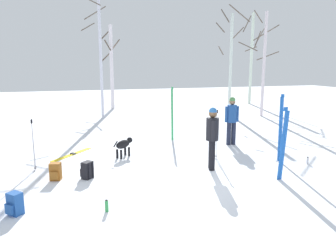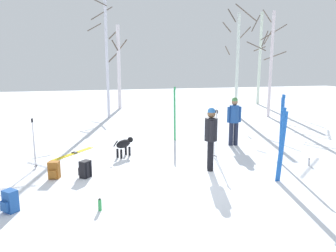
{
  "view_description": "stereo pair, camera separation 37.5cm",
  "coord_description": "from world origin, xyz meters",
  "px_view_note": "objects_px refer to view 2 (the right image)",
  "views": [
    {
      "loc": [
        -2.27,
        -6.9,
        2.84
      ],
      "look_at": [
        0.52,
        2.26,
        1.0
      ],
      "focal_mm": 34.33,
      "sensor_mm": 36.0,
      "label": 1
    },
    {
      "loc": [
        -1.91,
        -7.0,
        2.84
      ],
      "look_at": [
        0.52,
        2.26,
        1.0
      ],
      "focal_mm": 34.33,
      "sensor_mm": 36.0,
      "label": 2
    }
  ],
  "objects_px": {
    "person_0": "(211,135)",
    "birch_tree_3": "(119,66)",
    "backpack_1": "(85,169)",
    "birch_tree_2": "(106,42)",
    "water_bottle_1": "(100,205)",
    "backpack_0": "(54,170)",
    "ski_pair_planted_1": "(282,145)",
    "ski_pair_lying_0": "(74,153)",
    "backpack_2": "(10,201)",
    "birch_tree_4": "(237,61)",
    "ski_poles_1": "(34,142)",
    "ski_pair_planted_2": "(282,129)",
    "water_bottle_0": "(309,162)",
    "dog": "(124,144)",
    "ski_pair_planted_0": "(175,114)",
    "birch_tree_6": "(260,56)",
    "person_2": "(234,118)",
    "ski_poles_0": "(216,133)",
    "birch_tree_5": "(271,63)"
  },
  "relations": [
    {
      "from": "person_2",
      "to": "backpack_2",
      "type": "xyz_separation_m",
      "value": [
        -6.57,
        -3.74,
        -0.77
      ]
    },
    {
      "from": "ski_poles_1",
      "to": "water_bottle_0",
      "type": "xyz_separation_m",
      "value": [
        7.51,
        -1.69,
        -0.65
      ]
    },
    {
      "from": "ski_pair_planted_1",
      "to": "ski_poles_0",
      "type": "bearing_deg",
      "value": 109.25
    },
    {
      "from": "backpack_1",
      "to": "birch_tree_3",
      "type": "xyz_separation_m",
      "value": [
        2.29,
        12.91,
        2.54
      ]
    },
    {
      "from": "person_2",
      "to": "ski_poles_1",
      "type": "distance_m",
      "value": 6.55
    },
    {
      "from": "birch_tree_5",
      "to": "birch_tree_6",
      "type": "height_order",
      "value": "birch_tree_6"
    },
    {
      "from": "backpack_1",
      "to": "birch_tree_2",
      "type": "xyz_separation_m",
      "value": [
        1.3,
        9.41,
        3.77
      ]
    },
    {
      "from": "person_0",
      "to": "ski_pair_planted_1",
      "type": "height_order",
      "value": "ski_pair_planted_1"
    },
    {
      "from": "ski_poles_0",
      "to": "birch_tree_5",
      "type": "xyz_separation_m",
      "value": [
        6.01,
        6.81,
        2.1
      ]
    },
    {
      "from": "backpack_1",
      "to": "water_bottle_0",
      "type": "height_order",
      "value": "backpack_1"
    },
    {
      "from": "ski_pair_planted_0",
      "to": "birch_tree_2",
      "type": "relative_size",
      "value": 0.26
    },
    {
      "from": "backpack_0",
      "to": "birch_tree_6",
      "type": "relative_size",
      "value": 0.07
    },
    {
      "from": "person_0",
      "to": "ski_pair_planted_1",
      "type": "relative_size",
      "value": 0.93
    },
    {
      "from": "water_bottle_1",
      "to": "birch_tree_3",
      "type": "xyz_separation_m",
      "value": [
        2.03,
        14.93,
        2.63
      ]
    },
    {
      "from": "birch_tree_2",
      "to": "water_bottle_0",
      "type": "bearing_deg",
      "value": -64.01
    },
    {
      "from": "person_0",
      "to": "backpack_0",
      "type": "height_order",
      "value": "person_0"
    },
    {
      "from": "water_bottle_1",
      "to": "backpack_0",
      "type": "bearing_deg",
      "value": 115.48
    },
    {
      "from": "birch_tree_6",
      "to": "water_bottle_1",
      "type": "bearing_deg",
      "value": -129.05
    },
    {
      "from": "person_2",
      "to": "dog",
      "type": "relative_size",
      "value": 2.46
    },
    {
      "from": "person_0",
      "to": "backpack_1",
      "type": "bearing_deg",
      "value": 175.97
    },
    {
      "from": "birch_tree_6",
      "to": "person_0",
      "type": "bearing_deg",
      "value": -124.56
    },
    {
      "from": "ski_poles_1",
      "to": "water_bottle_1",
      "type": "height_order",
      "value": "ski_poles_1"
    },
    {
      "from": "birch_tree_2",
      "to": "birch_tree_3",
      "type": "bearing_deg",
      "value": 74.13
    },
    {
      "from": "ski_pair_planted_0",
      "to": "water_bottle_0",
      "type": "xyz_separation_m",
      "value": [
        2.85,
        -4.02,
        -0.91
      ]
    },
    {
      "from": "person_0",
      "to": "ski_pair_planted_1",
      "type": "xyz_separation_m",
      "value": [
        1.34,
        -1.25,
        -0.07
      ]
    },
    {
      "from": "person_0",
      "to": "dog",
      "type": "xyz_separation_m",
      "value": [
        -2.11,
        1.9,
        -0.59
      ]
    },
    {
      "from": "backpack_0",
      "to": "ski_pair_lying_0",
      "type": "bearing_deg",
      "value": 79.81
    },
    {
      "from": "ski_poles_1",
      "to": "backpack_2",
      "type": "height_order",
      "value": "ski_poles_1"
    },
    {
      "from": "person_0",
      "to": "birch_tree_3",
      "type": "height_order",
      "value": "birch_tree_3"
    },
    {
      "from": "backpack_2",
      "to": "person_0",
      "type": "bearing_deg",
      "value": 16.51
    },
    {
      "from": "birch_tree_4",
      "to": "birch_tree_2",
      "type": "bearing_deg",
      "value": 173.46
    },
    {
      "from": "ski_pair_planted_0",
      "to": "backpack_2",
      "type": "xyz_separation_m",
      "value": [
        -4.77,
        -5.05,
        -0.79
      ]
    },
    {
      "from": "birch_tree_4",
      "to": "backpack_0",
      "type": "bearing_deg",
      "value": -137.27
    },
    {
      "from": "backpack_1",
      "to": "birch_tree_2",
      "type": "bearing_deg",
      "value": 82.15
    },
    {
      "from": "ski_pair_planted_1",
      "to": "ski_pair_lying_0",
      "type": "relative_size",
      "value": 1.28
    },
    {
      "from": "backpack_1",
      "to": "ski_pair_planted_2",
      "type": "bearing_deg",
      "value": -1.2
    },
    {
      "from": "ski_pair_planted_2",
      "to": "water_bottle_0",
      "type": "xyz_separation_m",
      "value": [
        0.63,
        -0.5,
        -0.9
      ]
    },
    {
      "from": "dog",
      "to": "birch_tree_4",
      "type": "height_order",
      "value": "birch_tree_4"
    },
    {
      "from": "ski_pair_planted_1",
      "to": "backpack_0",
      "type": "relative_size",
      "value": 4.17
    },
    {
      "from": "water_bottle_0",
      "to": "birch_tree_5",
      "type": "relative_size",
      "value": 0.04
    },
    {
      "from": "ski_poles_1",
      "to": "birch_tree_5",
      "type": "bearing_deg",
      "value": 29.9
    },
    {
      "from": "ski_pair_planted_0",
      "to": "water_bottle_0",
      "type": "height_order",
      "value": "ski_pair_planted_0"
    },
    {
      "from": "backpack_2",
      "to": "birch_tree_4",
      "type": "relative_size",
      "value": 0.07
    },
    {
      "from": "backpack_0",
      "to": "backpack_1",
      "type": "xyz_separation_m",
      "value": [
        0.76,
        -0.12,
        0.0
      ]
    },
    {
      "from": "ski_pair_planted_0",
      "to": "birch_tree_5",
      "type": "relative_size",
      "value": 0.36
    },
    {
      "from": "ski_poles_0",
      "to": "water_bottle_1",
      "type": "relative_size",
      "value": 5.99
    },
    {
      "from": "ski_pair_planted_1",
      "to": "ski_poles_1",
      "type": "bearing_deg",
      "value": 156.84
    },
    {
      "from": "water_bottle_0",
      "to": "birch_tree_3",
      "type": "distance_m",
      "value": 14.32
    },
    {
      "from": "person_0",
      "to": "backpack_1",
      "type": "xyz_separation_m",
      "value": [
        -3.32,
        0.23,
        -0.77
      ]
    },
    {
      "from": "person_0",
      "to": "person_2",
      "type": "relative_size",
      "value": 1.0
    }
  ]
}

